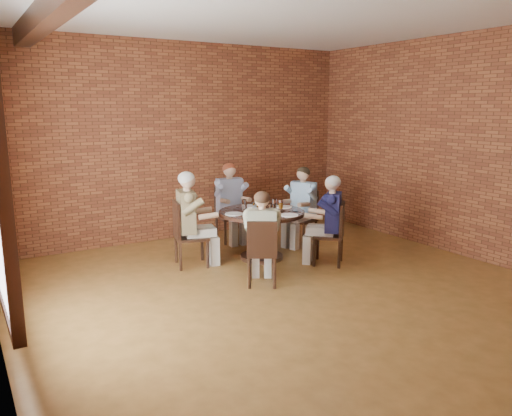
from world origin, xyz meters
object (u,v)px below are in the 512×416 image
chair_a (304,215)px  chair_b (229,211)px  diner_c (191,219)px  smartphone (295,211)px  chair_e (334,231)px  diner_a (301,207)px  diner_b (231,203)px  chair_c (185,232)px  diner_e (329,221)px  chair_d (262,250)px  diner_d (262,239)px  dining_table (262,225)px

chair_a → chair_b: bearing=-150.4°
diner_c → smartphone: 1.58m
chair_a → chair_e: (-0.30, -1.14, 0.00)m
chair_a → diner_a: bearing=-90.0°
diner_b → chair_c: diner_b is taller
diner_a → chair_c: diner_a is taller
diner_c → diner_e: size_ratio=1.05×
chair_c → chair_d: (0.51, -1.30, -0.03)m
diner_e → chair_a: bearing=-152.4°
diner_e → smartphone: 0.56m
chair_e → diner_d: bearing=-36.9°
diner_c → chair_d: (0.42, -1.28, -0.21)m
diner_c → diner_e: 2.02m
diner_a → chair_b: diner_a is taller
chair_c → diner_d: diner_d is taller
diner_a → diner_c: 2.05m
diner_a → chair_d: size_ratio=1.48×
chair_e → diner_e: diner_e is taller
chair_b → diner_e: bearing=-68.2°
diner_a → diner_b: size_ratio=0.97×
chair_e → chair_b: bearing=-115.7°
chair_d → dining_table: bearing=-90.0°
diner_a → smartphone: diner_a is taller
chair_c → diner_e: diner_e is taller
diner_b → diner_e: 1.98m
chair_b → chair_c: bearing=-138.0°
chair_c → chair_b: bearing=-39.0°
chair_b → chair_e: 2.13m
chair_c → chair_e: (1.92, -1.06, -0.02)m
diner_d → diner_e: (1.31, 0.23, 0.04)m
chair_b → diner_a: bearing=-41.1°
diner_a → chair_b: bearing=-153.6°
diner_e → smartphone: diner_e is taller
diner_c → smartphone: bearing=-95.2°
diner_b → diner_c: 1.45m
dining_table → chair_b: size_ratio=1.37×
dining_table → diner_c: diner_c is taller
chair_c → diner_e: size_ratio=0.73×
chair_a → smartphone: size_ratio=6.93×
diner_e → diner_d: bearing=-34.0°
chair_b → chair_e: (0.68, -2.02, -0.01)m
chair_b → chair_c: size_ratio=0.98×
smartphone → chair_d: bearing=-120.8°
chair_d → diner_e: (1.35, 0.30, 0.17)m
dining_table → diner_a: (0.99, 0.32, 0.13)m
diner_d → diner_e: diner_e is taller
chair_a → chair_e: size_ratio=1.00×
diner_b → chair_e: diner_b is taller
diner_e → diner_c: bearing=-73.2°
diner_b → chair_e: 2.06m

